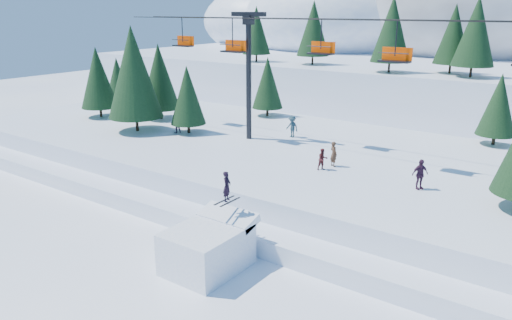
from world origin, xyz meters
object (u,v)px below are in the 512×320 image
Objects in this scene: jump_kicker at (208,247)px; banner_near at (362,281)px; banner_far at (438,287)px; chairlift at (372,65)px.

banner_near is at bearing 18.79° from jump_kicker.
banner_near and banner_far have the same top height.
banner_far is (10.55, 4.11, -0.69)m from jump_kicker.
chairlift is 16.53× the size of banner_far.
chairlift reaches higher than banner_near.
jump_kicker is 7.91m from banner_near.
banner_far is at bearing 26.92° from banner_near.
banner_near is at bearing -66.49° from chairlift.
banner_near is at bearing -153.08° from banner_far.
jump_kicker is at bearing -158.73° from banner_far.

